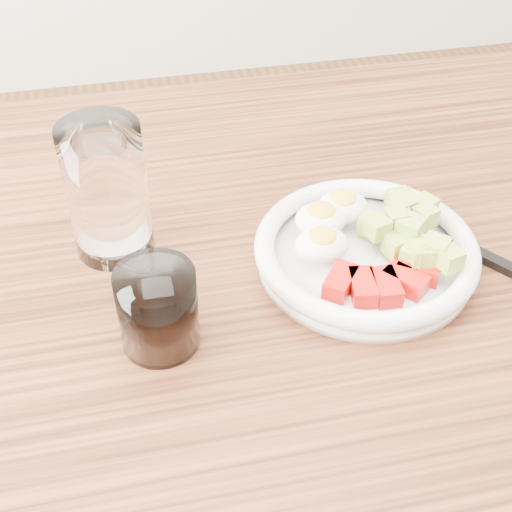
{
  "coord_description": "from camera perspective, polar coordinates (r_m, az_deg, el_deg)",
  "views": [
    {
      "loc": [
        -0.12,
        -0.52,
        1.28
      ],
      "look_at": [
        -0.01,
        0.01,
        0.8
      ],
      "focal_mm": 50.0,
      "sensor_mm": 36.0,
      "label": 1
    }
  ],
  "objects": [
    {
      "name": "dining_table",
      "position": [
        0.81,
        0.84,
        -7.31
      ],
      "size": [
        1.5,
        0.9,
        0.77
      ],
      "color": "brown",
      "rests_on": "ground"
    },
    {
      "name": "bowl",
      "position": [
        0.76,
        8.82,
        0.65
      ],
      "size": [
        0.24,
        0.24,
        0.06
      ],
      "color": "white",
      "rests_on": "dining_table"
    },
    {
      "name": "fork",
      "position": [
        0.8,
        18.74,
        -0.54
      ],
      "size": [
        0.14,
        0.18,
        0.01
      ],
      "color": "black",
      "rests_on": "dining_table"
    },
    {
      "name": "water_glass",
      "position": [
        0.75,
        -11.82,
        5.12
      ],
      "size": [
        0.08,
        0.08,
        0.15
      ],
      "primitive_type": "cylinder",
      "color": "white",
      "rests_on": "dining_table"
    },
    {
      "name": "coffee_glass",
      "position": [
        0.66,
        -7.85,
        -4.26
      ],
      "size": [
        0.07,
        0.07,
        0.08
      ],
      "color": "white",
      "rests_on": "dining_table"
    }
  ]
}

